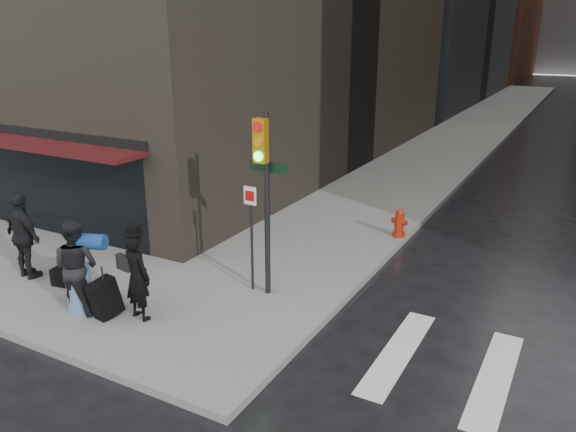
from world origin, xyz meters
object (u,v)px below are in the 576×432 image
traffic_light (263,181)px  fire_hydrant (399,224)px  man_jeans (76,266)px  man_greycoat (23,236)px  man_overcoat (130,280)px

traffic_light → fire_hydrant: traffic_light is taller
man_jeans → man_greycoat: (-2.20, 0.53, 0.03)m
man_overcoat → man_greycoat: size_ratio=0.97×
man_jeans → fire_hydrant: man_jeans is taller
man_jeans → fire_hydrant: bearing=-129.9°
man_greycoat → fire_hydrant: man_greycoat is taller
man_overcoat → fire_hydrant: size_ratio=2.50×
man_jeans → traffic_light: bearing=-149.3°
traffic_light → fire_hydrant: 5.21m
man_overcoat → man_greycoat: (-3.29, 0.26, 0.19)m
fire_hydrant → traffic_light: bearing=-106.2°
man_overcoat → fire_hydrant: 7.28m
man_greycoat → fire_hydrant: 8.96m
man_greycoat → traffic_light: size_ratio=0.52×
man_jeans → fire_hydrant: (4.07, 6.90, -0.60)m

